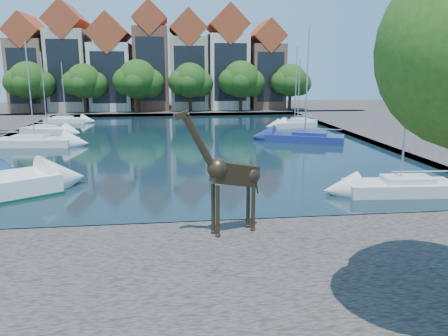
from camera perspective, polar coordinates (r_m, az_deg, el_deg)
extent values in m
plane|color=#38332B|center=(20.02, -3.42, -8.25)|extent=(160.00, 160.00, 0.00)
cube|color=black|center=(43.26, -5.42, 3.34)|extent=(38.00, 50.00, 0.08)
cube|color=#544D49|center=(13.62, -1.49, -17.92)|extent=(50.00, 14.00, 0.50)
cube|color=#544D49|center=(74.97, -6.13, 7.56)|extent=(60.00, 16.00, 0.50)
cube|color=#544D49|center=(50.47, 24.32, 3.86)|extent=(14.00, 52.00, 0.50)
cube|color=brown|center=(77.80, -23.76, 11.00)|extent=(5.39, 9.00, 11.00)
cube|color=#A75021|center=(77.98, -24.22, 15.91)|extent=(5.44, 9.18, 5.44)
cube|color=black|center=(73.51, -24.75, 10.85)|extent=(4.40, 0.05, 8.25)
cube|color=#C0B194|center=(76.32, -19.41, 11.90)|extent=(5.88, 9.00, 12.50)
cube|color=#A75021|center=(76.64, -19.85, 17.55)|extent=(5.94, 9.18, 5.94)
cube|color=black|center=(71.94, -20.16, 11.82)|extent=(4.80, 0.05, 9.38)
cube|color=silver|center=(75.25, -14.42, 11.45)|extent=(6.37, 9.00, 10.50)
cube|color=#A75021|center=(75.41, -14.71, 16.52)|extent=(6.43, 9.18, 6.43)
cube|color=black|center=(70.80, -14.88, 11.35)|extent=(5.20, 0.05, 7.88)
cube|color=brown|center=(74.70, -9.40, 12.63)|extent=(5.39, 9.00, 13.00)
cube|color=#A75021|center=(75.07, -9.63, 18.52)|extent=(5.44, 9.18, 5.44)
cube|color=black|center=(70.22, -9.55, 12.61)|extent=(4.40, 0.05, 9.75)
cube|color=tan|center=(74.71, -4.68, 12.18)|extent=(5.88, 9.00, 11.50)
cube|color=#A75021|center=(74.95, -4.78, 17.59)|extent=(5.94, 9.18, 5.94)
cube|color=black|center=(70.23, -4.52, 12.13)|extent=(4.80, 0.05, 8.62)
cube|color=beige|center=(75.25, 0.39, 12.42)|extent=(6.37, 9.00, 12.00)
cube|color=#A75021|center=(75.55, 0.40, 18.06)|extent=(6.43, 9.18, 6.43)
cube|color=black|center=(70.81, 0.86, 12.38)|extent=(5.20, 0.05, 9.00)
cube|color=brown|center=(76.36, 5.34, 11.81)|extent=(5.39, 9.00, 10.50)
cube|color=#A75021|center=(76.51, 5.44, 16.65)|extent=(5.44, 9.18, 5.44)
cube|color=black|center=(71.99, 6.10, 11.72)|extent=(4.40, 0.05, 7.88)
cylinder|color=#332114|center=(72.42, -23.94, 7.81)|extent=(0.50, 0.50, 3.20)
sphere|color=#213D12|center=(72.26, -24.18, 10.39)|extent=(5.60, 5.60, 5.60)
sphere|color=#213D12|center=(72.10, -22.78, 10.07)|extent=(4.20, 4.20, 4.20)
sphere|color=#213D12|center=(72.35, -25.44, 10.06)|extent=(3.92, 3.92, 3.92)
cylinder|color=#332114|center=(70.52, -17.66, 8.20)|extent=(0.50, 0.50, 3.20)
sphere|color=#213D12|center=(70.36, -17.84, 10.76)|extent=(5.20, 5.20, 5.20)
sphere|color=#213D12|center=(70.41, -16.50, 10.42)|extent=(3.90, 3.90, 3.90)
sphere|color=#213D12|center=(70.26, -19.05, 10.46)|extent=(3.64, 3.64, 3.64)
cylinder|color=#332114|center=(69.50, -11.10, 8.50)|extent=(0.50, 0.50, 3.20)
sphere|color=#213D12|center=(69.33, -11.22, 11.30)|extent=(6.00, 6.00, 6.00)
sphere|color=#213D12|center=(69.55, -9.68, 10.87)|extent=(4.50, 4.50, 4.50)
sphere|color=#213D12|center=(69.08, -12.62, 10.98)|extent=(4.20, 4.20, 4.20)
cylinder|color=#332114|center=(69.40, -4.42, 8.69)|extent=(0.50, 0.50, 3.20)
sphere|color=#213D12|center=(69.23, -4.47, 11.35)|extent=(5.40, 5.40, 5.40)
sphere|color=#213D12|center=(69.64, -3.12, 10.94)|extent=(4.05, 4.05, 4.05)
sphere|color=#213D12|center=(68.79, -5.71, 11.09)|extent=(3.78, 3.78, 3.78)
cylinder|color=#332114|center=(70.21, 2.19, 8.77)|extent=(0.50, 0.50, 3.20)
sphere|color=#213D12|center=(70.04, 2.21, 11.50)|extent=(5.80, 5.80, 5.80)
sphere|color=#213D12|center=(70.65, 3.59, 11.02)|extent=(4.35, 4.35, 4.35)
sphere|color=#213D12|center=(69.42, 0.94, 11.25)|extent=(4.06, 4.06, 4.06)
cylinder|color=#332114|center=(71.90, 8.57, 8.74)|extent=(0.50, 0.50, 3.20)
sphere|color=#213D12|center=(71.75, 8.66, 11.25)|extent=(5.20, 5.20, 5.20)
sphere|color=#213D12|center=(72.48, 9.79, 10.82)|extent=(3.90, 3.90, 3.90)
sphere|color=#213D12|center=(71.00, 7.60, 11.06)|extent=(3.64, 3.64, 3.64)
cylinder|color=#332919|center=(17.68, -0.82, -5.73)|extent=(0.16, 0.16, 2.15)
cylinder|color=#332919|center=(18.07, -1.42, -5.31)|extent=(0.16, 0.16, 2.15)
cylinder|color=#332919|center=(18.38, 3.84, -5.01)|extent=(0.16, 0.16, 2.15)
cylinder|color=#332919|center=(18.76, 3.17, -4.63)|extent=(0.16, 0.16, 2.15)
cube|color=#332919|center=(17.83, 1.40, -0.76)|extent=(2.15, 1.19, 1.26)
cylinder|color=#332919|center=(16.93, -3.19, 3.31)|extent=(1.40, 0.73, 2.22)
cube|color=#332919|center=(16.52, -5.62, 6.85)|extent=(0.62, 0.36, 0.34)
cube|color=silver|center=(44.55, -23.48, 3.25)|extent=(7.21, 3.22, 0.92)
cube|color=silver|center=(44.51, -23.52, 3.63)|extent=(3.23, 2.04, 0.51)
cylinder|color=#B2B2B7|center=(44.09, -24.02, 9.15)|extent=(0.12, 0.12, 8.71)
cube|color=white|center=(52.32, -22.07, 4.64)|extent=(6.04, 3.94, 0.86)
cube|color=white|center=(52.28, -22.09, 4.95)|extent=(2.83, 2.21, 0.48)
cylinder|color=#B2B2B7|center=(51.94, -22.47, 9.35)|extent=(0.12, 0.12, 8.16)
cube|color=white|center=(62.10, -19.96, 5.95)|extent=(5.58, 2.53, 0.78)
cube|color=white|center=(62.07, -19.97, 6.19)|extent=(2.50, 1.60, 0.44)
cylinder|color=#B2B2B7|center=(61.80, -20.23, 9.50)|extent=(0.10, 0.10, 7.29)
cube|color=silver|center=(27.27, 22.00, -2.21)|extent=(6.40, 2.61, 0.93)
cube|color=silver|center=(27.19, 22.06, -1.58)|extent=(2.84, 1.72, 0.51)
cylinder|color=#B2B2B7|center=(26.47, 22.98, 8.96)|extent=(0.12, 0.12, 10.10)
cube|color=navy|center=(43.93, 10.50, 3.99)|extent=(7.96, 5.43, 0.92)
cube|color=navy|center=(43.89, 10.51, 4.38)|extent=(3.76, 3.01, 0.51)
cylinder|color=#B2B2B7|center=(43.44, 10.79, 11.04)|extent=(0.12, 0.12, 10.29)
cube|color=beige|center=(54.31, 9.20, 5.70)|extent=(5.49, 2.77, 0.86)
cube|color=beige|center=(54.28, 9.21, 6.00)|extent=(2.49, 1.68, 0.48)
cylinder|color=#B2B2B7|center=(53.93, 9.38, 10.66)|extent=(0.11, 0.11, 8.93)
cube|color=silver|center=(56.86, 9.60, 5.97)|extent=(5.07, 2.81, 0.80)
cube|color=silver|center=(56.83, 9.61, 6.24)|extent=(2.33, 1.66, 0.45)
cylinder|color=#B2B2B7|center=(56.52, 9.75, 10.03)|extent=(0.11, 0.11, 7.62)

